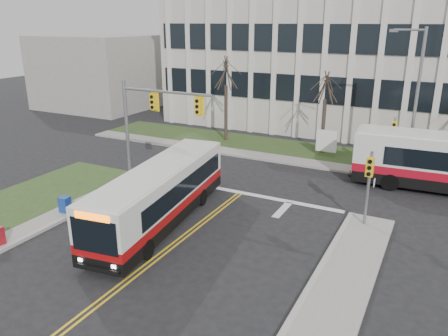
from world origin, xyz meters
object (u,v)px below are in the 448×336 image
streetlight (414,94)px  newspaper_box_blue (65,206)px  bus_main (161,196)px  directory_sign (326,141)px

streetlight → newspaper_box_blue: bearing=-135.0°
streetlight → bus_main: streetlight is taller
bus_main → newspaper_box_blue: (-4.99, -1.49, -0.95)m
streetlight → bus_main: (-9.84, -13.37, -3.77)m
streetlight → directory_sign: size_ratio=4.60×
bus_main → streetlight: bearing=45.9°
directory_sign → streetlight: bearing=-13.2°
streetlight → directory_sign: 6.96m
streetlight → newspaper_box_blue: 21.52m
directory_sign → newspaper_box_blue: (-9.30, -16.16, -0.70)m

